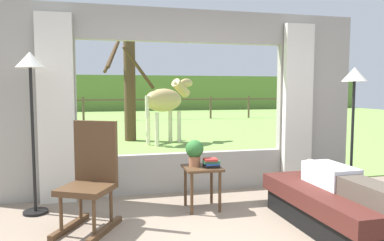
% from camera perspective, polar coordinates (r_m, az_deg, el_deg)
% --- Properties ---
extents(back_wall_with_window, '(5.20, 0.12, 2.55)m').
position_cam_1_polar(back_wall_with_window, '(5.12, -1.22, 2.65)').
color(back_wall_with_window, '#9E998E').
rests_on(back_wall_with_window, ground_plane).
extents(curtain_panel_left, '(0.44, 0.10, 2.40)m').
position_cam_1_polar(curtain_panel_left, '(4.90, -20.53, 1.66)').
color(curtain_panel_left, silver).
rests_on(curtain_panel_left, ground_plane).
extents(curtain_panel_right, '(0.44, 0.10, 2.40)m').
position_cam_1_polar(curtain_panel_right, '(5.61, 16.22, 2.15)').
color(curtain_panel_right, silver).
rests_on(curtain_panel_right, ground_plane).
extents(outdoor_pasture_lawn, '(36.00, 21.68, 0.02)m').
position_cam_1_polar(outdoor_pasture_lawn, '(16.00, -9.67, -0.33)').
color(outdoor_pasture_lawn, '#759E47').
rests_on(outdoor_pasture_lawn, ground_plane).
extents(distant_hill_ridge, '(36.00, 2.00, 2.40)m').
position_cam_1_polar(distant_hill_ridge, '(25.76, -11.25, 4.25)').
color(distant_hill_ridge, olive).
rests_on(distant_hill_ridge, ground_plane).
extents(recliner_sofa, '(0.93, 1.71, 0.42)m').
position_cam_1_polar(recliner_sofa, '(4.19, 21.91, -12.54)').
color(recliner_sofa, black).
rests_on(recliner_sofa, ground_plane).
extents(reclining_person, '(0.35, 1.43, 0.22)m').
position_cam_1_polar(reclining_person, '(4.08, 22.46, -8.64)').
color(reclining_person, silver).
rests_on(reclining_person, recliner_sofa).
extents(rocking_chair, '(0.72, 0.82, 1.12)m').
position_cam_1_polar(rocking_chair, '(3.97, -15.51, -8.45)').
color(rocking_chair, '#4C331E').
rests_on(rocking_chair, ground_plane).
extents(side_table, '(0.44, 0.44, 0.52)m').
position_cam_1_polar(side_table, '(4.45, 1.60, -8.43)').
color(side_table, '#4C331E').
rests_on(side_table, ground_plane).
extents(potted_plant, '(0.22, 0.22, 0.32)m').
position_cam_1_polar(potted_plant, '(4.43, 0.40, -4.82)').
color(potted_plant, '#9E6042').
rests_on(potted_plant, side_table).
extents(book_stack, '(0.20, 0.16, 0.11)m').
position_cam_1_polar(book_stack, '(4.38, 3.01, -6.66)').
color(book_stack, black).
rests_on(book_stack, side_table).
extents(floor_lamp_left, '(0.32, 0.32, 1.88)m').
position_cam_1_polar(floor_lamp_left, '(4.55, -23.93, 5.29)').
color(floor_lamp_left, black).
rests_on(floor_lamp_left, ground_plane).
extents(floor_lamp_right, '(0.32, 0.32, 1.73)m').
position_cam_1_polar(floor_lamp_right, '(5.16, 24.03, 3.90)').
color(floor_lamp_right, black).
rests_on(floor_lamp_right, ground_plane).
extents(horse, '(1.65, 1.37, 1.73)m').
position_cam_1_polar(horse, '(9.59, -4.09, 3.12)').
color(horse, tan).
rests_on(horse, outdoor_pasture_lawn).
extents(pasture_tree, '(1.39, 1.45, 2.90)m').
position_cam_1_polar(pasture_tree, '(10.24, -9.86, 5.39)').
color(pasture_tree, '#4C3823').
rests_on(pasture_tree, outdoor_pasture_lawn).
extents(pasture_fence_line, '(16.10, 0.10, 1.10)m').
position_cam_1_polar(pasture_fence_line, '(17.16, -9.99, 2.47)').
color(pasture_fence_line, brown).
rests_on(pasture_fence_line, outdoor_pasture_lawn).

